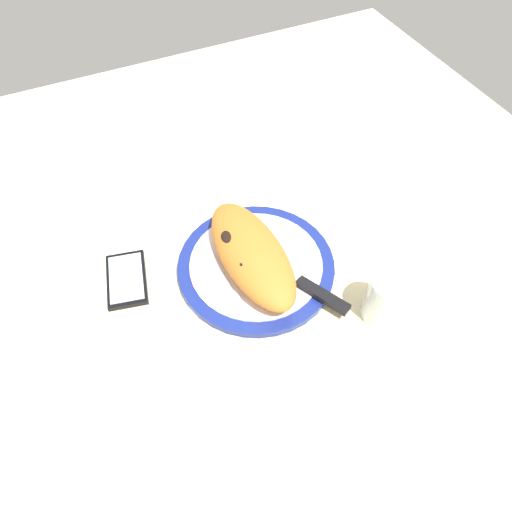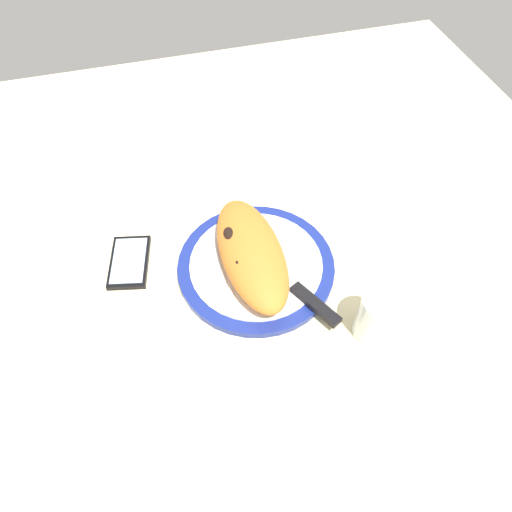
% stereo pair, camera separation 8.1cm
% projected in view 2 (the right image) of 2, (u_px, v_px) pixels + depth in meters
% --- Properties ---
extents(ground_plane, '(1.50, 1.50, 0.03)m').
position_uv_depth(ground_plane, '(256.00, 273.00, 0.86)').
color(ground_plane, beige).
extents(plate, '(0.28, 0.28, 0.02)m').
position_uv_depth(plate, '(256.00, 266.00, 0.84)').
color(plate, navy).
rests_on(plate, ground_plane).
extents(calzone, '(0.26, 0.11, 0.06)m').
position_uv_depth(calzone, '(251.00, 251.00, 0.81)').
color(calzone, orange).
rests_on(calzone, plate).
extents(fork, '(0.17, 0.02, 0.00)m').
position_uv_depth(fork, '(222.00, 276.00, 0.81)').
color(fork, silver).
rests_on(fork, plate).
extents(knife, '(0.23, 0.13, 0.01)m').
position_uv_depth(knife, '(300.00, 292.00, 0.79)').
color(knife, silver).
rests_on(knife, plate).
extents(smartphone, '(0.13, 0.09, 0.01)m').
position_uv_depth(smartphone, '(129.00, 262.00, 0.85)').
color(smartphone, black).
rests_on(smartphone, ground_plane).
extents(water_glass, '(0.07, 0.07, 0.10)m').
position_uv_depth(water_glass, '(378.00, 318.00, 0.74)').
color(water_glass, silver).
rests_on(water_glass, ground_plane).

